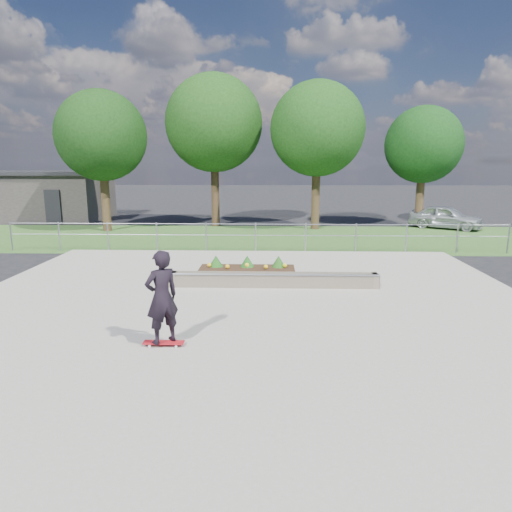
{
  "coord_description": "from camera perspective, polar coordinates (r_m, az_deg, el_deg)",
  "views": [
    {
      "loc": [
        0.57,
        -10.56,
        3.62
      ],
      "look_at": [
        0.2,
        1.5,
        1.1
      ],
      "focal_mm": 32.0,
      "sensor_mm": 36.0,
      "label": 1
    }
  ],
  "objects": [
    {
      "name": "tree_mid_right",
      "position": [
        24.73,
        7.68,
        15.43
      ],
      "size": [
        4.9,
        4.9,
        7.7
      ],
      "color": "#332414",
      "rests_on": "ground"
    },
    {
      "name": "grass_verge",
      "position": [
        21.86,
        0.25,
        2.29
      ],
      "size": [
        30.0,
        8.0,
        0.02
      ],
      "primitive_type": "cube",
      "color": "#2D5220",
      "rests_on": "ground"
    },
    {
      "name": "parked_car",
      "position": [
        26.84,
        22.62,
        4.52
      ],
      "size": [
        3.99,
        3.33,
        1.28
      ],
      "primitive_type": "imported",
      "rotation": [
        0.0,
        0.0,
        0.99
      ],
      "color": "#A7ACB0",
      "rests_on": "ground"
    },
    {
      "name": "fence",
      "position": [
        18.29,
        -0.04,
        2.83
      ],
      "size": [
        20.06,
        0.06,
        1.2
      ],
      "color": "gray",
      "rests_on": "ground"
    },
    {
      "name": "tree_mid_left",
      "position": [
        25.82,
        -5.27,
        16.16
      ],
      "size": [
        5.25,
        5.25,
        8.25
      ],
      "color": "#2F1E13",
      "rests_on": "ground"
    },
    {
      "name": "grind_ledge",
      "position": [
        13.16,
        2.2,
        -2.98
      ],
      "size": [
        6.0,
        0.44,
        0.43
      ],
      "color": "brown",
      "rests_on": "concrete_slab"
    },
    {
      "name": "ground",
      "position": [
        11.17,
        -1.27,
        -7.1
      ],
      "size": [
        120.0,
        120.0,
        0.0
      ],
      "primitive_type": "plane",
      "color": "black",
      "rests_on": "ground"
    },
    {
      "name": "tree_far_right",
      "position": [
        27.4,
        20.22,
        12.88
      ],
      "size": [
        4.2,
        4.2,
        6.6
      ],
      "color": "#362715",
      "rests_on": "ground"
    },
    {
      "name": "planter_bed",
      "position": [
        14.39,
        -1.14,
        -1.77
      ],
      "size": [
        3.0,
        1.2,
        0.61
      ],
      "color": "black",
      "rests_on": "concrete_slab"
    },
    {
      "name": "skateboarder",
      "position": [
        8.97,
        -11.7,
        -5.09
      ],
      "size": [
        0.8,
        0.76,
        1.92
      ],
      "color": "silver",
      "rests_on": "concrete_slab"
    },
    {
      "name": "building",
      "position": [
        32.13,
        -25.4,
        6.9
      ],
      "size": [
        8.4,
        5.4,
        3.0
      ],
      "color": "#2E2B29",
      "rests_on": "ground"
    },
    {
      "name": "concrete_slab",
      "position": [
        11.16,
        -1.27,
        -6.96
      ],
      "size": [
        15.0,
        15.0,
        0.06
      ],
      "primitive_type": "cube",
      "color": "gray",
      "rests_on": "ground"
    },
    {
      "name": "tree_far_left",
      "position": [
        25.1,
        -18.78,
        14.01
      ],
      "size": [
        4.55,
        4.55,
        7.15
      ],
      "color": "#342315",
      "rests_on": "ground"
    }
  ]
}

